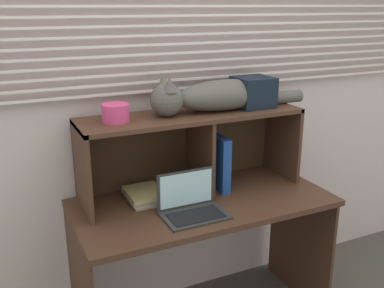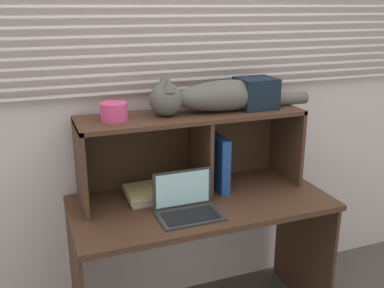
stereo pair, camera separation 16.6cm
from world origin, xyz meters
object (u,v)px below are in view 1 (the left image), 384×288
at_px(laptop, 192,205).
at_px(book_stack, 145,195).
at_px(storage_box, 253,92).
at_px(small_basket, 116,113).
at_px(cat, 215,96).
at_px(binder_upright, 216,161).

height_order(laptop, book_stack, laptop).
height_order(laptop, storage_box, storage_box).
bearing_deg(small_basket, storage_box, 0.00).
bearing_deg(cat, storage_box, 0.00).
relative_size(binder_upright, book_stack, 1.28).
bearing_deg(storage_box, small_basket, 180.00).
xyz_separation_m(book_stack, storage_box, (0.63, 0.00, 0.49)).
xyz_separation_m(small_basket, storage_box, (0.76, 0.00, 0.04)).
height_order(book_stack, small_basket, small_basket).
relative_size(book_stack, storage_box, 1.19).
bearing_deg(binder_upright, cat, -180.00).
bearing_deg(cat, small_basket, 180.00).
relative_size(cat, laptop, 2.98).
distance_m(laptop, binder_upright, 0.38).
relative_size(laptop, book_stack, 1.31).
bearing_deg(storage_box, book_stack, -179.94).
bearing_deg(book_stack, cat, 0.09).
distance_m(binder_upright, book_stack, 0.43).
xyz_separation_m(binder_upright, book_stack, (-0.41, -0.00, -0.12)).
distance_m(laptop, storage_box, 0.72).
relative_size(cat, binder_upright, 3.04).
bearing_deg(laptop, binder_upright, 43.66).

